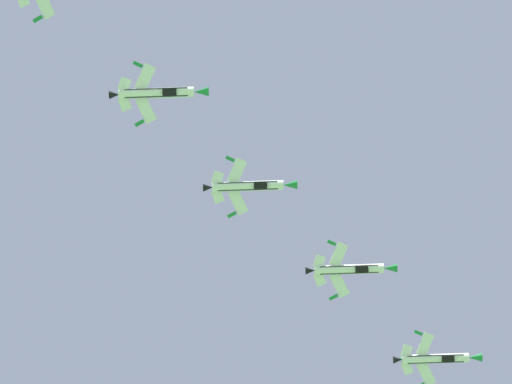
# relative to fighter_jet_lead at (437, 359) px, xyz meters

# --- Properties ---
(fighter_jet_lead) EXTENTS (14.86, 10.34, 5.27)m
(fighter_jet_lead) POSITION_rel_fighter_jet_lead_xyz_m (0.00, 0.00, 0.00)
(fighter_jet_lead) COLOR silver
(fighter_jet_left_wing) EXTENTS (14.86, 10.40, 5.17)m
(fighter_jet_left_wing) POSITION_rel_fighter_jet_lead_xyz_m (-5.56, -23.37, 0.80)
(fighter_jet_left_wing) COLOR silver
(fighter_jet_right_wing) EXTENTS (14.86, 10.34, 5.26)m
(fighter_jet_right_wing) POSITION_rel_fighter_jet_lead_xyz_m (-13.57, -45.14, 2.12)
(fighter_jet_right_wing) COLOR silver
(fighter_jet_left_outer) EXTENTS (14.86, 10.35, 5.26)m
(fighter_jet_left_outer) POSITION_rel_fighter_jet_lead_xyz_m (-17.93, -67.32, -0.36)
(fighter_jet_left_outer) COLOR silver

